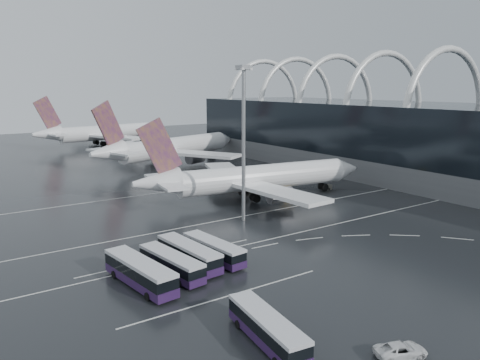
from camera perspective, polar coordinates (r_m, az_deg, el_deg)
ground at (r=83.98m, az=6.39°, el=-6.02°), size 420.00×420.00×0.00m
terminal at (r=140.26m, az=20.52°, el=4.93°), size 42.00×160.00×34.90m
lane_marking_near at (r=82.55m, az=7.30°, el=-6.35°), size 120.00×0.25×0.01m
lane_marking_mid at (r=92.99m, az=1.57°, el=-4.21°), size 120.00×0.25×0.01m
lane_marking_far at (r=116.15m, az=-6.55°, el=-1.09°), size 120.00×0.25×0.01m
bus_bay_line_south at (r=58.54m, az=-1.52°, el=-13.98°), size 28.00×0.25×0.01m
bus_bay_line_north at (r=71.46m, az=-8.58°, el=-9.26°), size 28.00×0.25×0.01m
airliner_main at (r=104.03m, az=1.60°, el=0.17°), size 55.86×48.52×18.93m
airliner_gate_b at (r=151.91m, az=-8.67°, el=3.84°), size 59.37×52.70×21.04m
airliner_gate_c at (r=206.21m, az=-16.52°, el=5.50°), size 59.26×54.02×21.13m
bus_row_near_a at (r=61.89m, az=-12.10°, el=-10.92°), size 4.63×13.89×3.35m
bus_row_near_b at (r=64.49m, az=-8.38°, el=-10.03°), size 4.22×12.44×3.00m
bus_row_near_c at (r=67.46m, az=-6.24°, el=-8.92°), size 3.96×12.93×3.13m
bus_row_near_d at (r=69.12m, az=-3.25°, el=-8.44°), size 3.89×12.21×2.95m
bus_row_far_a at (r=48.52m, az=3.34°, el=-17.58°), size 4.21×12.24×2.95m
van_curve_a at (r=49.19m, az=19.00°, el=-19.03°), size 5.54×4.00×1.40m
floodlight_mast at (r=85.86m, az=0.45°, el=6.73°), size 2.20×2.20×28.67m
gse_cart_belly_a at (r=108.42m, az=5.75°, el=-1.63°), size 2.35×1.39×1.28m
gse_cart_belly_b at (r=123.15m, az=3.49°, el=-0.07°), size 1.90×1.12×1.03m
gse_cart_belly_d at (r=116.57m, az=10.59°, el=-0.86°), size 2.21×1.30×1.20m
gse_cart_belly_e at (r=114.39m, az=0.93°, el=-0.93°), size 2.04×1.21×1.11m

